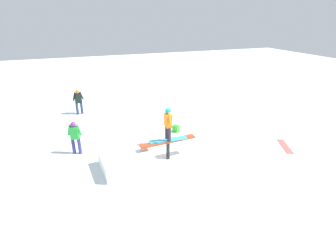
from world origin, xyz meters
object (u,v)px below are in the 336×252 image
rail_feature (168,143)px  backpack_on_snow (176,129)px  main_rider_on_rail (168,125)px  bystander_black (78,101)px  bystander_green (75,136)px  loose_snowboard_coral (285,146)px

rail_feature → backpack_on_snow: bearing=56.6°
rail_feature → main_rider_on_rail: (0.00, 0.00, 0.78)m
bystander_black → backpack_on_snow: size_ratio=4.23×
bystander_green → loose_snowboard_coral: bystander_green is taller
loose_snowboard_coral → backpack_on_snow: bearing=75.6°
bystander_green → loose_snowboard_coral: size_ratio=1.06×
rail_feature → loose_snowboard_coral: bearing=-13.3°
bystander_green → backpack_on_snow: size_ratio=4.18×
bystander_green → backpack_on_snow: bearing=29.4°
rail_feature → main_rider_on_rail: 0.78m
bystander_green → backpack_on_snow: bystander_green is taller
main_rider_on_rail → bystander_black: (-2.99, 6.64, -0.67)m
main_rider_on_rail → loose_snowboard_coral: size_ratio=1.13×
bystander_black → loose_snowboard_coral: bystander_black is taller
loose_snowboard_coral → backpack_on_snow: (-3.91, 3.12, 0.16)m
bystander_black → loose_snowboard_coral: bearing=123.4°
main_rider_on_rail → backpack_on_snow: (1.28, 2.32, -1.31)m
bystander_green → backpack_on_snow: (4.66, 0.59, -0.63)m
loose_snowboard_coral → backpack_on_snow: backpack_on_snow is taller
main_rider_on_rail → bystander_green: (-3.38, 1.73, -0.68)m
rail_feature → backpack_on_snow: (1.28, 2.32, -0.52)m
main_rider_on_rail → bystander_green: 3.86m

